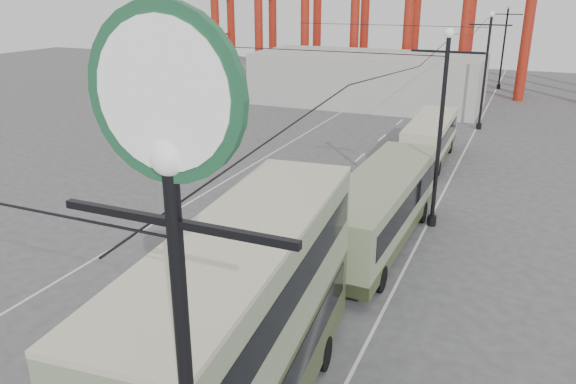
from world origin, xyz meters
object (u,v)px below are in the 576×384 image
at_px(pedestrian, 245,300).
at_px(double_decker_bus, 246,322).
at_px(single_decker_cream, 430,138).
at_px(single_decker_green, 380,207).
at_px(lamp_post_near, 177,256).

bearing_deg(pedestrian, double_decker_bus, 116.15).
xyz_separation_m(single_decker_cream, pedestrian, (-2.17, -22.38, -0.63)).
xyz_separation_m(double_decker_bus, single_decker_green, (0.19, 12.30, -1.35)).
xyz_separation_m(single_decker_green, single_decker_cream, (-0.34, 14.34, -0.25)).
relative_size(double_decker_bus, single_decker_green, 0.93).
relative_size(single_decker_cream, pedestrian, 4.71).
bearing_deg(single_decker_green, lamp_post_near, -82.88).
xyz_separation_m(lamp_post_near, single_decker_cream, (-2.15, 32.03, -6.24)).
xyz_separation_m(double_decker_bus, pedestrian, (-2.32, 4.27, -2.24)).
bearing_deg(pedestrian, single_decker_green, -109.73).
relative_size(lamp_post_near, pedestrian, 5.47).
height_order(lamp_post_near, double_decker_bus, lamp_post_near).
relative_size(single_decker_green, single_decker_cream, 1.27).
bearing_deg(lamp_post_near, single_decker_cream, 93.84).
bearing_deg(double_decker_bus, single_decker_cream, 84.92).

